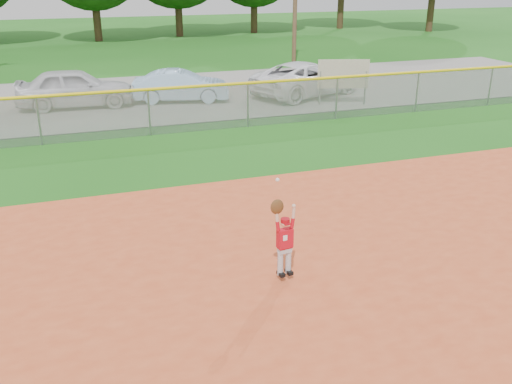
% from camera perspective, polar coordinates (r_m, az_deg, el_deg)
% --- Properties ---
extents(ground, '(120.00, 120.00, 0.00)m').
position_cam_1_polar(ground, '(9.88, -1.07, -9.38)').
color(ground, '#1A5A14').
rests_on(ground, ground).
extents(parking_strip, '(44.00, 10.00, 0.03)m').
position_cam_1_polar(parking_strip, '(24.74, -12.73, 9.16)').
color(parking_strip, slate).
rests_on(parking_strip, ground).
extents(car_white_a, '(4.49, 2.03, 1.49)m').
position_cam_1_polar(car_white_a, '(23.40, -17.66, 9.91)').
color(car_white_a, silver).
rests_on(car_white_a, parking_strip).
extents(car_blue, '(4.01, 2.18, 1.25)m').
position_cam_1_polar(car_blue, '(23.53, -7.51, 10.48)').
color(car_blue, '#9CC3E8').
rests_on(car_blue, parking_strip).
extents(car_white_b, '(5.57, 4.12, 1.41)m').
position_cam_1_polar(car_white_b, '(24.62, 5.08, 11.24)').
color(car_white_b, white).
rests_on(car_white_b, parking_strip).
extents(sponsor_sign, '(1.94, 0.64, 1.79)m').
position_cam_1_polar(sponsor_sign, '(22.95, 8.72, 11.47)').
color(sponsor_sign, gray).
rests_on(sponsor_sign, ground).
extents(outfield_fence, '(40.06, 0.10, 1.55)m').
position_cam_1_polar(outfield_fence, '(18.73, -10.66, 8.19)').
color(outfield_fence, gray).
rests_on(outfield_fence, ground).
extents(ballplayer, '(0.47, 0.21, 1.79)m').
position_cam_1_polar(ballplayer, '(9.64, 2.78, -4.56)').
color(ballplayer, silver).
rests_on(ballplayer, ground).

